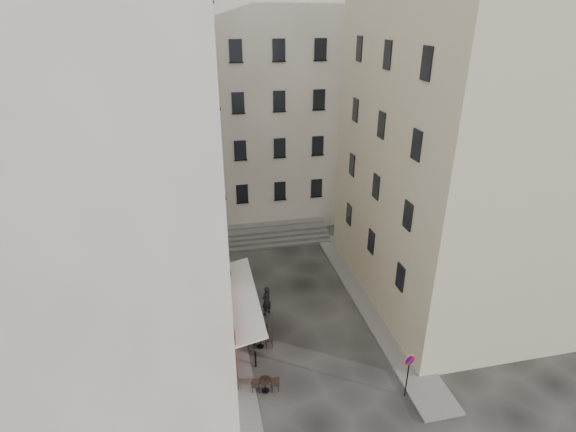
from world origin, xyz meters
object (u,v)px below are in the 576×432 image
object	(u,v)px
no_parking_sign	(409,368)
pedestrian	(266,300)
bistro_table_a	(265,384)
bistro_table_b	(260,340)

from	to	relation	value
no_parking_sign	pedestrian	distance (m)	9.27
bistro_table_a	pedestrian	size ratio (longest dim) A/B	0.68
no_parking_sign	pedestrian	world-z (taller)	no_parking_sign
no_parking_sign	bistro_table_b	size ratio (longest dim) A/B	1.79
bistro_table_a	bistro_table_b	size ratio (longest dim) A/B	0.95
no_parking_sign	bistro_table_b	bearing A→B (deg)	131.43
bistro_table_b	bistro_table_a	bearing A→B (deg)	-94.54
bistro_table_a	pedestrian	world-z (taller)	pedestrian
pedestrian	no_parking_sign	bearing A→B (deg)	86.03
bistro_table_b	pedestrian	xyz separation A→B (m)	(0.83, 2.80, 0.47)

